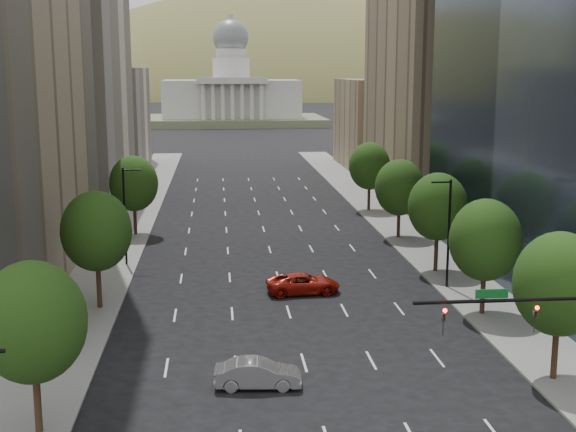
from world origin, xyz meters
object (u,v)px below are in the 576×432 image
object	(u,v)px
capitol	(232,98)
car_maroon	(253,375)
traffic_signal	(545,332)
car_silver	(258,374)
car_red_far	(303,283)

from	to	relation	value
capitol	car_maroon	distance (m)	213.16
traffic_signal	car_silver	bearing A→B (deg)	153.94
traffic_signal	car_maroon	bearing A→B (deg)	154.04
traffic_signal	car_silver	xyz separation A→B (m)	(-13.53, 6.61, -4.37)
car_maroon	car_red_far	size ratio (longest dim) A/B	0.69
car_silver	car_red_far	xyz separation A→B (m)	(4.62, 18.11, 0.01)
capitol	car_silver	xyz separation A→B (m)	(-3.00, -213.10, -7.77)
traffic_signal	car_red_far	bearing A→B (deg)	109.82
car_maroon	car_silver	size ratio (longest dim) A/B	0.83
car_maroon	car_red_far	distance (m)	18.66
car_red_far	traffic_signal	bearing A→B (deg)	-165.64
capitol	car_silver	size ratio (longest dim) A/B	12.26
traffic_signal	car_red_far	world-z (taller)	traffic_signal
traffic_signal	car_maroon	world-z (taller)	traffic_signal
car_maroon	car_red_far	bearing A→B (deg)	-15.11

